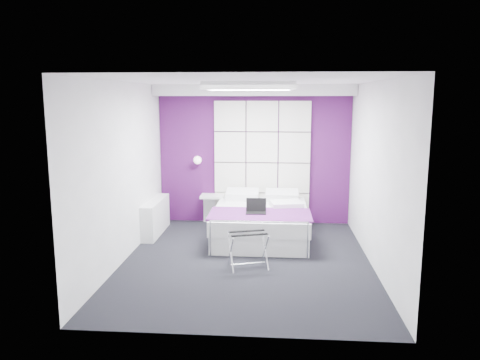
{
  "coord_description": "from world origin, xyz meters",
  "views": [
    {
      "loc": [
        0.41,
        -6.55,
        2.37
      ],
      "look_at": [
        -0.13,
        0.35,
        1.15
      ],
      "focal_mm": 35.0,
      "sensor_mm": 36.0,
      "label": 1
    }
  ],
  "objects_px": {
    "radiator": "(156,217)",
    "bed": "(261,222)",
    "luggage_rack": "(248,250)",
    "laptop": "(256,209)",
    "nightstand": "(212,196)",
    "wall_lamp": "(198,160)"
  },
  "relations": [
    {
      "from": "radiator",
      "to": "bed",
      "type": "bearing_deg",
      "value": -4.23
    },
    {
      "from": "bed",
      "to": "luggage_rack",
      "type": "bearing_deg",
      "value": -95.37
    },
    {
      "from": "radiator",
      "to": "luggage_rack",
      "type": "relative_size",
      "value": 2.32
    },
    {
      "from": "radiator",
      "to": "laptop",
      "type": "xyz_separation_m",
      "value": [
        1.79,
        -0.56,
        0.31
      ]
    },
    {
      "from": "radiator",
      "to": "nightstand",
      "type": "distance_m",
      "value": 1.19
    },
    {
      "from": "wall_lamp",
      "to": "bed",
      "type": "relative_size",
      "value": 0.08
    },
    {
      "from": "wall_lamp",
      "to": "radiator",
      "type": "xyz_separation_m",
      "value": [
        -0.64,
        -0.76,
        -0.92
      ]
    },
    {
      "from": "wall_lamp",
      "to": "bed",
      "type": "bearing_deg",
      "value": -36.38
    },
    {
      "from": "luggage_rack",
      "to": "laptop",
      "type": "height_order",
      "value": "laptop"
    },
    {
      "from": "wall_lamp",
      "to": "radiator",
      "type": "height_order",
      "value": "wall_lamp"
    },
    {
      "from": "radiator",
      "to": "bed",
      "type": "xyz_separation_m",
      "value": [
        1.86,
        -0.14,
        -0.01
      ]
    },
    {
      "from": "laptop",
      "to": "bed",
      "type": "bearing_deg",
      "value": 80.0
    },
    {
      "from": "wall_lamp",
      "to": "nightstand",
      "type": "xyz_separation_m",
      "value": [
        0.27,
        -0.04,
        -0.69
      ]
    },
    {
      "from": "nightstand",
      "to": "luggage_rack",
      "type": "bearing_deg",
      "value": -70.34
    },
    {
      "from": "nightstand",
      "to": "luggage_rack",
      "type": "height_order",
      "value": "nightstand"
    },
    {
      "from": "nightstand",
      "to": "laptop",
      "type": "distance_m",
      "value": 1.55
    },
    {
      "from": "radiator",
      "to": "nightstand",
      "type": "relative_size",
      "value": 2.74
    },
    {
      "from": "radiator",
      "to": "nightstand",
      "type": "xyz_separation_m",
      "value": [
        0.91,
        0.72,
        0.23
      ]
    },
    {
      "from": "wall_lamp",
      "to": "nightstand",
      "type": "bearing_deg",
      "value": -8.32
    },
    {
      "from": "luggage_rack",
      "to": "laptop",
      "type": "xyz_separation_m",
      "value": [
        0.07,
        0.99,
        0.35
      ]
    },
    {
      "from": "luggage_rack",
      "to": "laptop",
      "type": "relative_size",
      "value": 1.61
    },
    {
      "from": "bed",
      "to": "luggage_rack",
      "type": "distance_m",
      "value": 1.42
    }
  ]
}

